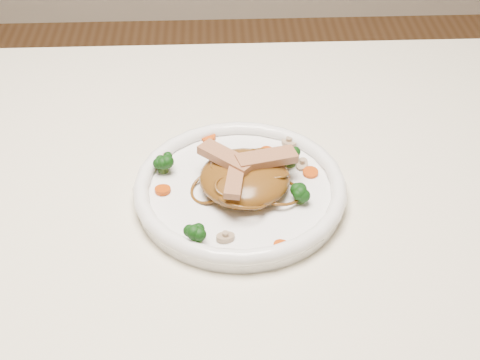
{
  "coord_description": "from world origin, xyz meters",
  "views": [
    {
      "loc": [
        0.06,
        -0.65,
        1.32
      ],
      "look_at": [
        0.09,
        -0.0,
        0.78
      ],
      "focal_mm": 51.08,
      "sensor_mm": 36.0,
      "label": 1
    }
  ],
  "objects": [
    {
      "name": "carrot_4",
      "position": [
        0.13,
        -0.11,
        0.77
      ],
      "size": [
        0.03,
        0.03,
        0.0
      ],
      "primitive_type": "cylinder",
      "rotation": [
        0.0,
        0.0,
        -0.41
      ],
      "color": "#C24807",
      "rests_on": "plate"
    },
    {
      "name": "broccoli_2",
      "position": [
        0.03,
        -0.1,
        0.78
      ],
      "size": [
        0.02,
        0.02,
        0.03
      ],
      "primitive_type": null,
      "rotation": [
        0.0,
        0.0,
        0.05
      ],
      "color": "#0C350B",
      "rests_on": "plate"
    },
    {
      "name": "mushroom_0",
      "position": [
        0.07,
        -0.09,
        0.77
      ],
      "size": [
        0.03,
        0.03,
        0.01
      ],
      "primitive_type": "cylinder",
      "rotation": [
        0.0,
        0.0,
        0.25
      ],
      "color": "tan",
      "rests_on": "plate"
    },
    {
      "name": "broccoli_0",
      "position": [
        0.15,
        0.04,
        0.78
      ],
      "size": [
        0.03,
        0.03,
        0.03
      ],
      "primitive_type": null,
      "rotation": [
        0.0,
        0.0,
        0.2
      ],
      "color": "#0C350B",
      "rests_on": "plate"
    },
    {
      "name": "plate",
      "position": [
        0.09,
        -0.0,
        0.76
      ],
      "size": [
        0.27,
        0.27,
        0.02
      ],
      "primitive_type": "cylinder",
      "rotation": [
        0.0,
        0.0,
        -0.01
      ],
      "color": "white",
      "rests_on": "table"
    },
    {
      "name": "table",
      "position": [
        0.0,
        0.0,
        0.65
      ],
      "size": [
        1.2,
        0.8,
        0.75
      ],
      "color": "silver",
      "rests_on": "ground"
    },
    {
      "name": "broccoli_1",
      "position": [
        -0.01,
        0.04,
        0.78
      ],
      "size": [
        0.04,
        0.04,
        0.03
      ],
      "primitive_type": null,
      "rotation": [
        0.0,
        0.0,
        -0.26
      ],
      "color": "#0C350B",
      "rests_on": "plate"
    },
    {
      "name": "noodle_mound",
      "position": [
        0.09,
        -0.0,
        0.78
      ],
      "size": [
        0.12,
        0.12,
        0.04
      ],
      "primitive_type": "ellipsoid",
      "rotation": [
        0.0,
        0.0,
        -0.05
      ],
      "color": "brown",
      "rests_on": "plate"
    },
    {
      "name": "carrot_2",
      "position": [
        0.18,
        0.02,
        0.77
      ],
      "size": [
        0.02,
        0.02,
        0.0
      ],
      "primitive_type": "cylinder",
      "rotation": [
        0.0,
        0.0,
        0.1
      ],
      "color": "#C24807",
      "rests_on": "plate"
    },
    {
      "name": "carrot_0",
      "position": [
        0.12,
        0.07,
        0.77
      ],
      "size": [
        0.02,
        0.02,
        0.0
      ],
      "primitive_type": "cylinder",
      "rotation": [
        0.0,
        0.0,
        -0.41
      ],
      "color": "#C24807",
      "rests_on": "plate"
    },
    {
      "name": "chicken_a",
      "position": [
        0.12,
        0.01,
        0.8
      ],
      "size": [
        0.08,
        0.05,
        0.01
      ],
      "primitive_type": "cube",
      "rotation": [
        0.0,
        0.0,
        0.3
      ],
      "color": "tan",
      "rests_on": "noodle_mound"
    },
    {
      "name": "broccoli_3",
      "position": [
        0.16,
        -0.03,
        0.78
      ],
      "size": [
        0.03,
        0.03,
        0.03
      ],
      "primitive_type": null,
      "rotation": [
        0.0,
        0.0,
        0.18
      ],
      "color": "#0C350B",
      "rests_on": "plate"
    },
    {
      "name": "mushroom_3",
      "position": [
        0.16,
        0.09,
        0.77
      ],
      "size": [
        0.03,
        0.03,
        0.01
      ],
      "primitive_type": "cylinder",
      "rotation": [
        0.0,
        0.0,
        1.89
      ],
      "color": "tan",
      "rests_on": "plate"
    },
    {
      "name": "chicken_b",
      "position": [
        0.07,
        0.01,
        0.8
      ],
      "size": [
        0.07,
        0.07,
        0.01
      ],
      "primitive_type": "cube",
      "rotation": [
        0.0,
        0.0,
        2.42
      ],
      "color": "tan",
      "rests_on": "noodle_mound"
    },
    {
      "name": "mushroom_1",
      "position": [
        0.17,
        0.04,
        0.77
      ],
      "size": [
        0.03,
        0.03,
        0.01
      ],
      "primitive_type": "cylinder",
      "rotation": [
        0.0,
        0.0,
        1.21
      ],
      "color": "tan",
      "rests_on": "plate"
    },
    {
      "name": "mushroom_2",
      "position": [
        -0.01,
        0.06,
        0.77
      ],
      "size": [
        0.03,
        0.03,
        0.01
      ],
      "primitive_type": "cylinder",
      "rotation": [
        0.0,
        0.0,
        -0.87
      ],
      "color": "tan",
      "rests_on": "plate"
    },
    {
      "name": "carrot_3",
      "position": [
        0.05,
        0.1,
        0.77
      ],
      "size": [
        0.02,
        0.02,
        0.0
      ],
      "primitive_type": "cylinder",
      "rotation": [
        0.0,
        0.0,
        -0.07
      ],
      "color": "#C24807",
      "rests_on": "plate"
    },
    {
      "name": "chicken_c",
      "position": [
        0.08,
        -0.03,
        0.8
      ],
      "size": [
        0.03,
        0.06,
        0.01
      ],
      "primitive_type": "cube",
      "rotation": [
        0.0,
        0.0,
        4.57
      ],
      "color": "tan",
      "rests_on": "noodle_mound"
    },
    {
      "name": "carrot_1",
      "position": [
        -0.01,
        -0.01,
        0.77
      ],
      "size": [
        0.02,
        0.02,
        0.0
      ],
      "primitive_type": "cylinder",
      "rotation": [
        0.0,
        0.0,
        0.15
      ],
      "color": "#C24807",
      "rests_on": "plate"
    }
  ]
}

